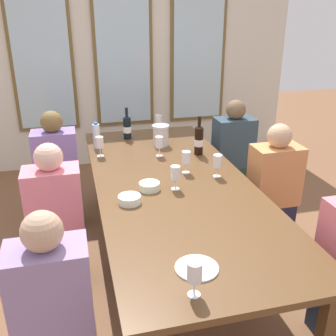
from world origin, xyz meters
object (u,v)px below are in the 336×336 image
(seated_person_0, at_px, (57,222))
(seated_person_4, at_px, (54,317))
(wine_glass_1, at_px, (175,173))
(wine_glass_3, at_px, (195,273))
(wine_bottle_1, at_px, (199,140))
(wine_glass_6, at_px, (217,162))
(wine_glass_0, at_px, (100,143))
(seated_person_2, at_px, (58,174))
(white_plate_0, at_px, (197,268))
(wine_glass_2, at_px, (158,121))
(tasting_bowl_1, at_px, (130,199))
(metal_pitcher, at_px, (161,135))
(wine_glass_5, at_px, (159,143))
(water_bottle, at_px, (96,136))
(wine_bottle_0, at_px, (127,127))
(seated_person_3, at_px, (233,158))
(tasting_bowl_0, at_px, (149,186))
(wine_glass_4, at_px, (186,158))
(dining_table, at_px, (173,189))
(seated_person_1, at_px, (273,193))

(seated_person_0, distance_m, seated_person_4, 0.94)
(wine_glass_1, distance_m, wine_glass_3, 1.09)
(wine_bottle_1, distance_m, wine_glass_6, 0.49)
(wine_glass_0, xyz_separation_m, seated_person_2, (-0.38, 0.20, -0.34))
(white_plate_0, distance_m, wine_glass_2, 2.27)
(tasting_bowl_1, bearing_deg, wine_glass_1, 20.72)
(wine_glass_0, bearing_deg, wine_glass_6, -38.49)
(metal_pitcher, xyz_separation_m, wine_glass_5, (-0.08, -0.27, 0.02))
(wine_glass_2, distance_m, seated_person_2, 1.13)
(water_bottle, distance_m, seated_person_0, 1.02)
(wine_bottle_0, height_order, seated_person_0, seated_person_0)
(wine_bottle_0, height_order, wine_glass_1, wine_bottle_0)
(water_bottle, bearing_deg, seated_person_4, -101.46)
(metal_pitcher, relative_size, wine_glass_0, 1.09)
(seated_person_4, bearing_deg, wine_bottle_1, 50.19)
(wine_bottle_1, distance_m, seated_person_3, 0.70)
(seated_person_0, xyz_separation_m, seated_person_3, (1.70, 0.88, 0.00))
(wine_glass_2, bearing_deg, wine_glass_6, -81.75)
(tasting_bowl_0, relative_size, wine_glass_4, 0.84)
(white_plate_0, bearing_deg, wine_bottle_0, 90.60)
(wine_glass_0, bearing_deg, tasting_bowl_0, -69.86)
(white_plate_0, xyz_separation_m, wine_glass_6, (0.49, 1.03, 0.11))
(tasting_bowl_0, distance_m, tasting_bowl_1, 0.23)
(wine_bottle_1, bearing_deg, wine_bottle_0, 132.79)
(tasting_bowl_0, relative_size, wine_glass_1, 0.84)
(seated_person_0, height_order, seated_person_4, same)
(wine_glass_1, relative_size, seated_person_3, 0.16)
(wine_bottle_1, xyz_separation_m, seated_person_3, (0.49, 0.36, -0.34))
(wine_glass_5, bearing_deg, wine_glass_2, 77.80)
(wine_bottle_0, relative_size, wine_bottle_1, 0.91)
(wine_glass_3, bearing_deg, wine_glass_5, 82.14)
(wine_bottle_0, xyz_separation_m, tasting_bowl_1, (-0.19, -1.33, -0.09))
(dining_table, relative_size, tasting_bowl_1, 18.00)
(wine_glass_6, distance_m, seated_person_0, 1.24)
(dining_table, height_order, wine_glass_3, wine_glass_3)
(tasting_bowl_1, bearing_deg, wine_bottle_1, 46.42)
(wine_bottle_0, xyz_separation_m, wine_glass_2, (0.34, 0.15, 0.00))
(tasting_bowl_1, height_order, wine_glass_2, wine_glass_2)
(white_plate_0, relative_size, wine_glass_1, 1.25)
(water_bottle, relative_size, wine_glass_5, 1.38)
(tasting_bowl_1, bearing_deg, tasting_bowl_0, 44.80)
(wine_glass_3, xyz_separation_m, seated_person_4, (-0.63, 0.25, -0.34))
(wine_glass_2, bearing_deg, seated_person_1, -60.44)
(wine_bottle_1, distance_m, water_bottle, 0.92)
(wine_bottle_0, xyz_separation_m, wine_bottle_1, (0.53, -0.58, 0.02))
(seated_person_4, bearing_deg, wine_glass_4, 47.72)
(wine_bottle_0, height_order, seated_person_3, seated_person_3)
(tasting_bowl_0, distance_m, wine_glass_0, 0.80)
(water_bottle, xyz_separation_m, seated_person_3, (1.33, -0.02, -0.33))
(tasting_bowl_1, height_order, wine_glass_5, wine_glass_5)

